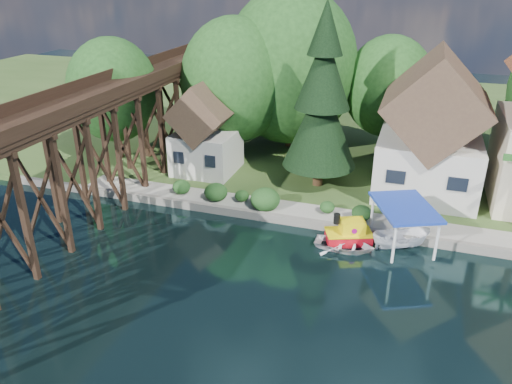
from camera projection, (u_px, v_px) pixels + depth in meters
The scene contains 13 objects.
ground at pixel (285, 293), 28.21m from camera, with size 140.00×140.00×0.00m, color black.
bank at pixel (363, 123), 57.45m from camera, with size 140.00×52.00×0.50m, color #2D491D.
seawall at pixel (373, 233), 33.84m from camera, with size 60.00×0.40×0.62m, color slate.
promenade at pixel (405, 226), 34.30m from camera, with size 50.00×2.60×0.06m, color gray.
trestle_bridge at pixel (86, 145), 35.00m from camera, with size 4.12×44.18×9.30m.
house_left at pixel (431, 135), 37.88m from camera, with size 7.64×8.64×11.02m.
shed at pixel (206, 134), 42.26m from camera, with size 5.09×5.40×7.85m.
bg_trees at pixel (363, 86), 43.23m from camera, with size 49.90×13.30×10.57m.
shrubs at pixel (259, 197), 36.99m from camera, with size 15.76×2.47×1.70m.
conifer at pixel (322, 102), 37.96m from camera, with size 5.82×5.82×14.34m.
tugboat at pixel (349, 234), 33.09m from camera, with size 3.41×2.65×2.19m.
boat_white_a at pixel (345, 243), 32.41m from camera, with size 2.78×3.89×0.81m, color white.
boat_canopy at pixel (402, 230), 32.13m from camera, with size 4.95×5.70×3.07m.
Camera 1 is at (5.72, -22.60, 16.96)m, focal length 35.00 mm.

